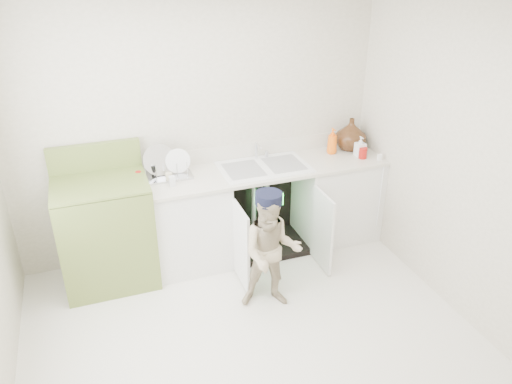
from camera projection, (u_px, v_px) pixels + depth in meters
ground at (252, 337)px, 3.98m from camera, size 3.50×3.50×0.00m
room_shell at (251, 198)px, 3.42m from camera, size 6.00×5.50×1.26m
counter_run at (266, 206)px, 4.96m from camera, size 2.44×1.02×1.23m
avocado_stove at (106, 231)px, 4.45m from camera, size 0.80×0.65×1.24m
repair_worker at (272, 251)px, 4.12m from camera, size 0.62×0.78×1.06m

